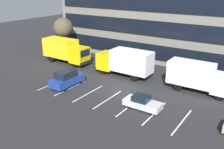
{
  "coord_description": "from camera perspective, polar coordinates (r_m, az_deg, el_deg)",
  "views": [
    {
      "loc": [
        14.34,
        -23.18,
        12.19
      ],
      "look_at": [
        -1.94,
        1.01,
        1.4
      ],
      "focal_mm": 40.29,
      "sensor_mm": 36.0,
      "label": 1
    }
  ],
  "objects": [
    {
      "name": "ground_plane",
      "position": [
        29.86,
        2.02,
        -3.8
      ],
      "size": [
        120.0,
        120.0,
        0.0
      ],
      "primitive_type": "plane",
      "color": "#262628"
    },
    {
      "name": "suv_navy",
      "position": [
        31.44,
        -10.23,
        -0.91
      ],
      "size": [
        1.91,
        4.5,
        2.03
      ],
      "color": "navy",
      "rests_on": "ground_plane"
    },
    {
      "name": "sedan_silver",
      "position": [
        25.84,
        6.89,
        -6.35
      ],
      "size": [
        3.88,
        1.62,
        1.39
      ],
      "color": "silver",
      "rests_on": "ground_plane"
    },
    {
      "name": "box_truck_yellow_all",
      "position": [
        40.59,
        -10.54,
        5.55
      ],
      "size": [
        8.01,
        2.65,
        3.71
      ],
      "color": "yellow",
      "rests_on": "ground_plane"
    },
    {
      "name": "box_truck_white",
      "position": [
        30.7,
        19.09,
        -0.35
      ],
      "size": [
        7.45,
        2.47,
        3.45
      ],
      "color": "white",
      "rests_on": "ground_plane"
    },
    {
      "name": "bare_tree",
      "position": [
        44.99,
        -11.03,
        10.34
      ],
      "size": [
        3.43,
        3.43,
        6.43
      ],
      "color": "#473323",
      "rests_on": "ground_plane"
    },
    {
      "name": "lot_markings",
      "position": [
        27.82,
        -0.94,
        -5.68
      ],
      "size": [
        16.94,
        5.4,
        0.01
      ],
      "color": "silver",
      "rests_on": "ground_plane"
    },
    {
      "name": "box_truck_yellow",
      "position": [
        34.06,
        2.96,
        3.01
      ],
      "size": [
        7.96,
        2.64,
        3.69
      ],
      "color": "yellow",
      "rests_on": "ground_plane"
    }
  ]
}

